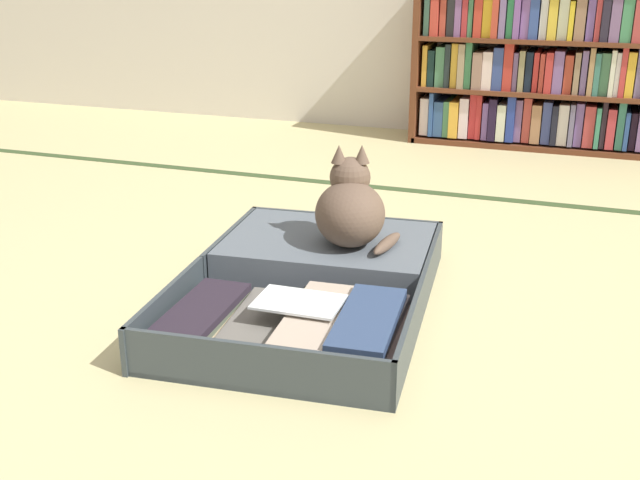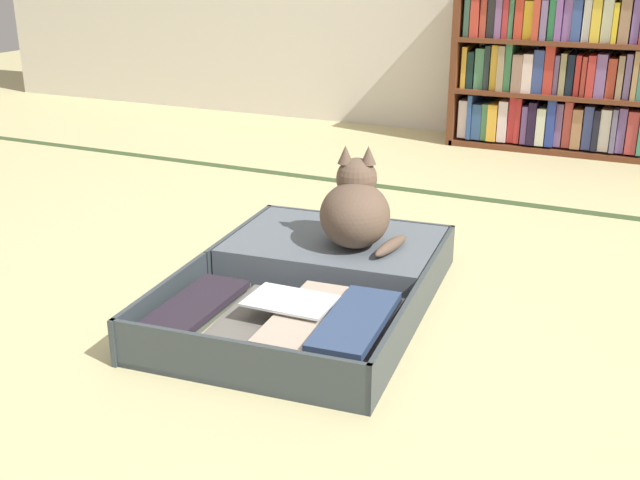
# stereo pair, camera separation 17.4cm
# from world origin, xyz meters

# --- Properties ---
(ground_plane) EXTENTS (10.00, 10.00, 0.00)m
(ground_plane) POSITION_xyz_m (0.00, 0.00, 0.00)
(ground_plane) COLOR #C7BB84
(tatami_border) EXTENTS (4.80, 0.05, 0.00)m
(tatami_border) POSITION_xyz_m (0.00, 1.34, 0.00)
(tatami_border) COLOR #364B27
(tatami_border) RESTS_ON ground_plane
(bookshelf) EXTENTS (1.36, 0.26, 0.74)m
(bookshelf) POSITION_xyz_m (0.38, 2.25, 0.36)
(bookshelf) COLOR brown
(bookshelf) RESTS_ON ground_plane
(open_suitcase) EXTENTS (0.66, 0.91, 0.11)m
(open_suitcase) POSITION_xyz_m (-0.11, 0.30, 0.05)
(open_suitcase) COLOR #363F44
(open_suitcase) RESTS_ON ground_plane
(black_cat) EXTENTS (0.26, 0.27, 0.26)m
(black_cat) POSITION_xyz_m (-0.06, 0.44, 0.21)
(black_cat) COLOR brown
(black_cat) RESTS_ON open_suitcase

